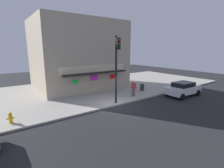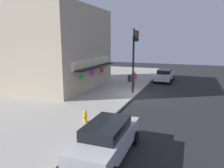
% 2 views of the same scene
% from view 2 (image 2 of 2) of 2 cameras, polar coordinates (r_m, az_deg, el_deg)
% --- Properties ---
extents(ground_plane, '(57.77, 57.77, 0.00)m').
position_cam_2_polar(ground_plane, '(19.75, 6.58, -3.01)').
color(ground_plane, '#232326').
extents(sidewalk, '(38.51, 13.76, 0.14)m').
position_cam_2_polar(sidewalk, '(22.39, -10.72, -1.23)').
color(sidewalk, '#A39E93').
rests_on(sidewalk, ground_plane).
extents(corner_building, '(10.35, 8.60, 8.10)m').
position_cam_2_polar(corner_building, '(23.36, -14.06, 9.34)').
color(corner_building, tan).
rests_on(corner_building, sidewalk).
extents(traffic_light, '(0.32, 0.58, 5.86)m').
position_cam_2_polar(traffic_light, '(19.54, 6.02, 8.31)').
color(traffic_light, black).
rests_on(traffic_light, sidewalk).
extents(fire_hydrant, '(0.47, 0.23, 0.73)m').
position_cam_2_polar(fire_hydrant, '(13.01, -7.18, -8.52)').
color(fire_hydrant, gold).
rests_on(fire_hydrant, sidewalk).
extents(trash_can, '(0.48, 0.48, 0.77)m').
position_cam_2_polar(trash_can, '(25.43, 4.71, 1.49)').
color(trash_can, '#2D2D2D').
rests_on(trash_can, sidewalk).
extents(pedestrian, '(0.43, 0.60, 1.65)m').
position_cam_2_polar(pedestrian, '(22.64, 5.86, 1.58)').
color(pedestrian, brown).
rests_on(pedestrian, sidewalk).
extents(parked_car_silver, '(4.54, 2.01, 1.57)m').
position_cam_2_polar(parked_car_silver, '(9.37, -1.45, -14.43)').
color(parked_car_silver, '#B7B7BC').
rests_on(parked_car_silver, ground_plane).
extents(parked_car_white, '(4.04, 2.14, 1.48)m').
position_cam_2_polar(parked_car_white, '(26.81, 13.81, 2.27)').
color(parked_car_white, silver).
rests_on(parked_car_white, ground_plane).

